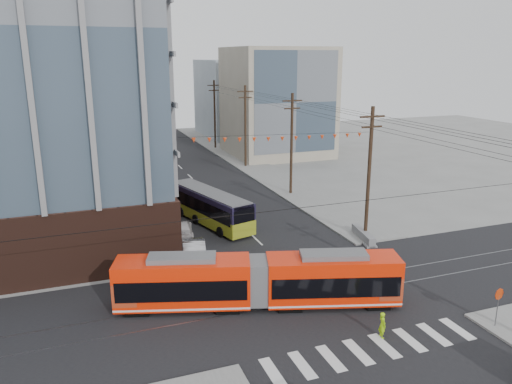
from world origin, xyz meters
TOP-DOWN VIEW (x-y plane):
  - ground at (0.00, 0.00)m, footprint 160.00×160.00m
  - bg_bldg_nw_near at (-17.00, 52.00)m, footprint 18.00×16.00m
  - bg_bldg_ne_near at (16.00, 48.00)m, footprint 14.00×14.00m
  - bg_bldg_nw_far at (-14.00, 72.00)m, footprint 16.00×18.00m
  - bg_bldg_ne_far at (18.00, 68.00)m, footprint 16.00×16.00m
  - utility_pole_far at (8.50, 56.00)m, footprint 0.30×0.30m
  - streetcar at (-3.89, 3.42)m, footprint 16.99×7.42m
  - city_bus at (-2.51, 19.58)m, footprint 5.31×11.27m
  - parked_car_silver at (-5.82, 12.02)m, footprint 2.52×4.95m
  - parked_car_white at (-5.71, 17.02)m, footprint 2.65×4.93m
  - parked_car_grey at (-5.07, 26.12)m, footprint 2.82×4.87m
  - pedestrian at (1.14, -2.21)m, footprint 0.43×0.59m
  - stop_sign at (7.66, -3.64)m, footprint 0.78×0.78m
  - jersey_barrier at (8.30, 10.97)m, footprint 1.61×4.03m

SIDE VIEW (x-z plane):
  - ground at x=0.00m, z-range 0.00..0.00m
  - jersey_barrier at x=8.30m, z-range 0.00..0.79m
  - parked_car_grey at x=-5.07m, z-range 0.00..1.27m
  - parked_car_white at x=-5.71m, z-range 0.00..1.36m
  - pedestrian at x=1.14m, z-range 0.00..1.49m
  - parked_car_silver at x=-5.82m, z-range 0.00..1.56m
  - stop_sign at x=7.66m, z-range 0.00..2.28m
  - city_bus at x=-2.51m, z-range 0.00..3.13m
  - streetcar at x=-3.89m, z-range 0.00..3.29m
  - utility_pole_far at x=8.50m, z-range 0.00..11.00m
  - bg_bldg_ne_far at x=18.00m, z-range 0.00..14.00m
  - bg_bldg_ne_near at x=16.00m, z-range 0.00..16.00m
  - bg_bldg_nw_near at x=-17.00m, z-range 0.00..18.00m
  - bg_bldg_nw_far at x=-14.00m, z-range 0.00..20.00m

